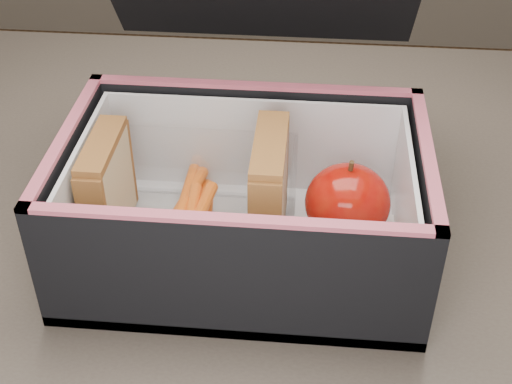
% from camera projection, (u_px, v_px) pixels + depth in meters
% --- Properties ---
extents(kitchen_table, '(1.20, 0.80, 0.75)m').
position_uv_depth(kitchen_table, '(257.00, 282.00, 0.76)').
color(kitchen_table, brown).
rests_on(kitchen_table, ground).
extents(lunch_bag, '(0.31, 0.33, 0.28)m').
position_uv_depth(lunch_bag, '(244.00, 191.00, 0.63)').
color(lunch_bag, black).
rests_on(lunch_bag, kitchen_table).
extents(plastic_tub, '(0.19, 0.13, 0.08)m').
position_uv_depth(plastic_tub, '(189.00, 205.00, 0.64)').
color(plastic_tub, white).
rests_on(plastic_tub, lunch_bag).
extents(sandwich_left, '(0.02, 0.09, 0.10)m').
position_uv_depth(sandwich_left, '(108.00, 188.00, 0.63)').
color(sandwich_left, '#D2B382').
rests_on(sandwich_left, plastic_tub).
extents(sandwich_right, '(0.03, 0.10, 0.11)m').
position_uv_depth(sandwich_right, '(269.00, 193.00, 0.62)').
color(sandwich_right, '#D2B382').
rests_on(sandwich_right, plastic_tub).
extents(carrot_sticks, '(0.05, 0.16, 0.03)m').
position_uv_depth(carrot_sticks, '(192.00, 222.00, 0.64)').
color(carrot_sticks, orange).
rests_on(carrot_sticks, plastic_tub).
extents(paper_napkin, '(0.10, 0.10, 0.01)m').
position_uv_depth(paper_napkin, '(350.00, 238.00, 0.65)').
color(paper_napkin, white).
rests_on(paper_napkin, lunch_bag).
extents(red_apple, '(0.09, 0.09, 0.08)m').
position_uv_depth(red_apple, '(347.00, 203.00, 0.63)').
color(red_apple, '#9A0202').
rests_on(red_apple, paper_napkin).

